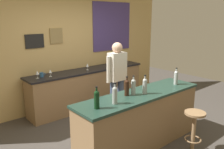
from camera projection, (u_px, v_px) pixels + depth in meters
ground_plane at (123, 136)px, 4.24m from camera, size 10.00×10.00×0.00m
back_wall at (65, 47)px, 5.42m from camera, size 6.00×0.09×2.80m
bar_counter at (140, 120)px, 3.83m from camera, size 2.32×0.60×0.92m
side_counter at (89, 88)px, 5.60m from camera, size 2.97×0.56×0.90m
bartender at (117, 76)px, 4.71m from camera, size 0.52×0.21×1.62m
bar_stool at (194, 125)px, 3.65m from camera, size 0.32×0.32×0.68m
wine_bottle_a at (97, 99)px, 3.08m from camera, size 0.07×0.07×0.31m
wine_bottle_b at (115, 94)px, 3.25m from camera, size 0.07×0.07×0.31m
wine_bottle_c at (127, 87)px, 3.59m from camera, size 0.07×0.07×0.31m
wine_bottle_d at (133, 86)px, 3.63m from camera, size 0.07×0.07×0.31m
wine_bottle_e at (145, 85)px, 3.67m from camera, size 0.07×0.07×0.31m
wine_bottle_f at (176, 77)px, 4.18m from camera, size 0.07×0.07×0.31m
wine_glass_a at (37, 73)px, 4.68m from camera, size 0.07×0.07×0.16m
wine_glass_b at (50, 71)px, 4.81m from camera, size 0.07×0.07×0.16m
wine_glass_c at (87, 65)px, 5.41m from camera, size 0.07×0.07×0.16m
wine_glass_d at (116, 61)px, 5.93m from camera, size 0.07×0.07×0.16m
wine_glass_e at (123, 59)px, 6.16m from camera, size 0.07×0.07×0.16m
coffee_mug at (42, 75)px, 4.81m from camera, size 0.13×0.08×0.09m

